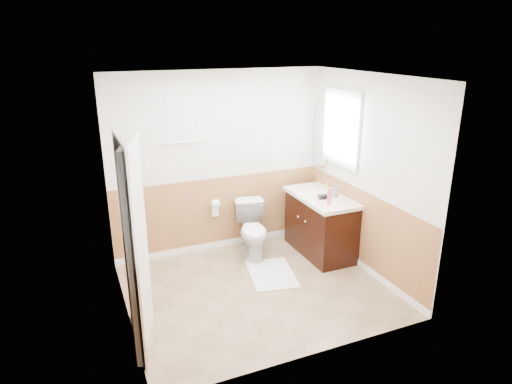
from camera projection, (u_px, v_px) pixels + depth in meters
name	position (u px, v px, depth m)	size (l,w,h in m)	color
floor	(257.00, 289.00, 5.45)	(3.00, 3.00, 0.00)	#8C7051
ceiling	(257.00, 76.00, 4.64)	(3.00, 3.00, 0.00)	white
wall_back	(219.00, 163.00, 6.17)	(3.00, 3.00, 0.00)	silver
wall_front	(316.00, 236.00, 3.91)	(3.00, 3.00, 0.00)	silver
wall_left	(118.00, 210.00, 4.48)	(3.00, 3.00, 0.00)	silver
wall_right	(367.00, 176.00, 5.60)	(3.00, 3.00, 0.00)	silver
wainscot_back	(221.00, 214.00, 6.40)	(3.00, 3.00, 0.00)	#A17240
wainscot_front	(311.00, 309.00, 4.16)	(3.00, 3.00, 0.00)	#A17240
wainscot_left	(126.00, 277.00, 4.73)	(2.60, 2.60, 0.00)	#A17240
wainscot_right	(362.00, 232.00, 5.84)	(2.60, 2.60, 0.00)	#A17240
toilet	(253.00, 230.00, 6.19)	(0.41, 0.73, 0.74)	white
bath_mat	(272.00, 274.00, 5.78)	(0.55, 0.80, 0.02)	silver
vanity_cabinet	(320.00, 226.00, 6.26)	(0.55, 1.10, 0.80)	black
vanity_knob_left	(305.00, 222.00, 6.02)	(0.03, 0.03, 0.03)	silver
vanity_knob_right	(298.00, 217.00, 6.19)	(0.03, 0.03, 0.03)	white
countertop	(321.00, 197.00, 6.12)	(0.60, 1.15, 0.05)	white
sink_basin	(316.00, 191.00, 6.25)	(0.36, 0.36, 0.02)	silver
faucet	(328.00, 186.00, 6.29)	(0.02, 0.02, 0.14)	silver
lotion_bottle	(329.00, 196.00, 5.76)	(0.05, 0.05, 0.22)	#DF3961
soap_dispenser	(334.00, 191.00, 6.04)	(0.08, 0.08, 0.18)	#8D939F
hair_dryer_body	(324.00, 196.00, 5.98)	(0.07, 0.07, 0.14)	black
hair_dryer_handle	(319.00, 197.00, 6.04)	(0.03, 0.03, 0.07)	black
mirror_panel	(321.00, 136.00, 6.45)	(0.02, 0.35, 0.90)	silver
window_frame	(341.00, 128.00, 5.94)	(0.04, 0.80, 1.00)	white
window_glass	(342.00, 128.00, 5.94)	(0.01, 0.70, 0.90)	white
door	(138.00, 248.00, 4.20)	(0.05, 0.80, 2.04)	white
door_frame	(129.00, 248.00, 4.17)	(0.02, 0.92, 2.10)	white
door_knob	(139.00, 240.00, 4.54)	(0.06, 0.06, 0.06)	silver
towel_bar	(179.00, 142.00, 5.81)	(0.02, 0.02, 0.62)	silver
tp_holder_bar	(215.00, 204.00, 6.25)	(0.02, 0.02, 0.14)	silver
tp_roll	(215.00, 204.00, 6.25)	(0.11, 0.11, 0.10)	white
tp_sheet	(215.00, 211.00, 6.29)	(0.10, 0.01, 0.16)	white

